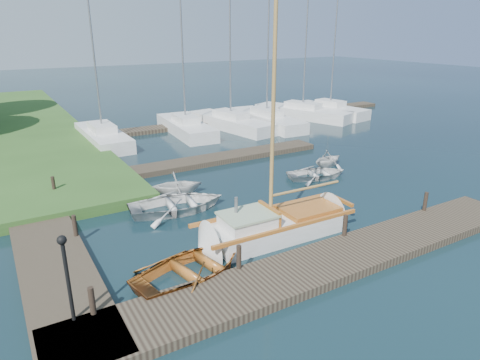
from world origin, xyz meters
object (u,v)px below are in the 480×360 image
dinghy (193,265)px  tender_b (177,183)px  mooring_post_5 (54,185)px  tender_a (177,202)px  lamp_post (66,267)px  mooring_post_2 (345,225)px  mooring_post_0 (92,301)px  tender_d (328,157)px  mooring_post_1 (239,257)px  marina_boat_3 (231,121)px  marina_boat_2 (186,126)px  sailboat (278,227)px  marina_boat_0 (103,136)px  marina_boat_6 (330,109)px  mooring_post_4 (75,226)px  marina_boat_5 (303,112)px  marina_boat_4 (267,119)px  tender_c (317,172)px  mooring_post_3 (425,201)px

dinghy → tender_b: (2.32, 6.86, 0.20)m
mooring_post_5 → tender_a: 6.02m
lamp_post → mooring_post_2: bearing=0.0°
mooring_post_0 → tender_d: size_ratio=0.39×
mooring_post_1 → marina_boat_3: size_ratio=0.07×
marina_boat_2 → marina_boat_3: marina_boat_2 is taller
sailboat → tender_a: sailboat is taller
marina_boat_0 → tender_a: bearing=179.0°
dinghy → mooring_post_1: bearing=-132.9°
mooring_post_5 → marina_boat_6: marina_boat_6 is taller
mooring_post_5 → sailboat: bearing=-50.7°
mooring_post_4 → tender_b: size_ratio=0.34×
tender_a → marina_boat_5: bearing=-44.5°
marina_boat_4 → marina_boat_6: 7.32m
mooring_post_5 → tender_c: 13.01m
mooring_post_5 → tender_b: tender_b is taller
tender_c → marina_boat_3: (1.90, 12.66, 0.24)m
mooring_post_5 → tender_a: bearing=-43.7°
mooring_post_3 → marina_boat_6: marina_boat_6 is taller
mooring_post_5 → marina_boat_5: bearing=22.9°
mooring_post_0 → tender_a: size_ratio=0.19×
dinghy → marina_boat_5: bearing=-57.7°
mooring_post_5 → marina_boat_6: (24.71, 8.89, -0.13)m
lamp_post → dinghy: size_ratio=0.60×
sailboat → tender_c: bearing=39.1°
tender_c → marina_boat_4: bearing=-6.9°
mooring_post_0 → marina_boat_2: size_ratio=0.07×
marina_boat_3 → mooring_post_0: bearing=132.0°
tender_d → marina_boat_6: (10.43, 11.49, 0.02)m
tender_b → tender_c: 7.49m
mooring_post_5 → marina_boat_5: (21.85, 9.25, -0.14)m
mooring_post_0 → lamp_post: (-0.50, 0.00, 1.17)m
mooring_post_0 → marina_boat_0: (4.96, 19.18, -0.14)m
mooring_post_5 → marina_boat_4: bearing=25.6°
mooring_post_1 → mooring_post_2: 4.50m
mooring_post_4 → tender_b: tender_b is taller
tender_a → tender_b: 1.92m
mooring_post_4 → dinghy: size_ratio=0.20×
tender_c → marina_boat_6: (12.29, 12.73, 0.24)m
tender_c → marina_boat_5: size_ratio=0.30×
tender_d → marina_boat_2: marina_boat_2 is taller
marina_boat_6 → tender_c: bearing=125.9°
tender_a → marina_boat_4: size_ratio=0.38×
mooring_post_1 → tender_a: (0.34, 5.85, -0.27)m
marina_boat_3 → marina_boat_2: bearing=75.5°
mooring_post_1 → marina_boat_5: (17.85, 19.25, -0.14)m
mooring_post_3 → mooring_post_5: bearing=142.4°
tender_a → tender_d: (9.94, 1.54, 0.11)m
lamp_post → mooring_post_3: bearing=0.0°
marina_boat_0 → marina_boat_3: size_ratio=0.91×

